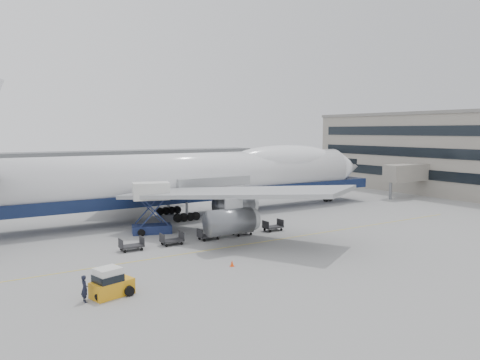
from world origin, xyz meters
TOP-DOWN VIEW (x-y plane):
  - ground at (0.00, 0.00)m, footprint 260.00×260.00m
  - apron_line at (0.00, -6.00)m, footprint 60.00×0.15m
  - hangar at (-10.00, 70.00)m, footprint 110.00×8.00m
  - airliner at (0.64, 12.00)m, footprint 67.00×55.30m
  - catering_truck at (-9.73, 4.52)m, footprint 4.93×3.98m
  - baggage_tug at (-20.18, -13.80)m, footprint 3.25×2.27m
  - ground_worker at (-22.05, -13.97)m, footprint 0.52×0.74m
  - traffic_cone at (-8.80, -12.06)m, footprint 0.37×0.37m
  - dolly_0 at (-14.46, -1.97)m, footprint 2.30×1.35m
  - dolly_1 at (-10.07, -1.97)m, footprint 2.30×1.35m
  - dolly_2 at (-5.67, -1.97)m, footprint 2.30×1.35m
  - dolly_3 at (-1.28, -1.97)m, footprint 2.30×1.35m
  - dolly_4 at (3.12, -1.97)m, footprint 2.30×1.35m

SIDE VIEW (x-z plane):
  - ground at x=0.00m, z-range 0.00..0.00m
  - apron_line at x=0.00m, z-range 0.00..0.01m
  - traffic_cone at x=-8.80m, z-range -0.01..0.52m
  - dolly_0 at x=-14.46m, z-range -0.12..1.18m
  - dolly_1 at x=-10.07m, z-range -0.12..1.18m
  - dolly_2 at x=-5.67m, z-range -0.12..1.18m
  - dolly_3 at x=-1.28m, z-range -0.12..1.18m
  - dolly_4 at x=3.12m, z-range -0.12..1.18m
  - baggage_tug at x=-20.18m, z-range -0.12..2.04m
  - ground_worker at x=-22.05m, z-range 0.00..1.93m
  - catering_truck at x=-9.73m, z-range 0.43..6.42m
  - hangar at x=-10.00m, z-range 0.00..7.00m
  - airliner at x=0.64m, z-range -4.37..15.61m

